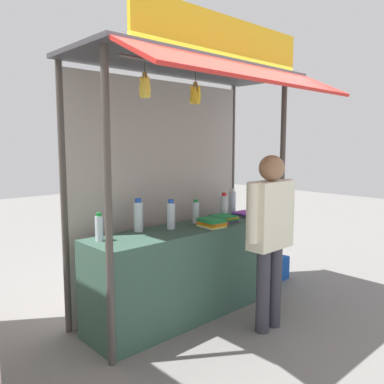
# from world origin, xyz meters

# --- Properties ---
(ground_plane) EXTENTS (20.00, 20.00, 0.00)m
(ground_plane) POSITION_xyz_m (0.00, 0.00, 0.00)
(ground_plane) COLOR slate
(stall_counter) EXTENTS (2.24, 0.57, 0.89)m
(stall_counter) POSITION_xyz_m (0.00, 0.00, 0.45)
(stall_counter) COLOR #385B4C
(stall_counter) RESTS_ON ground
(stall_structure) EXTENTS (2.44, 1.48, 2.81)m
(stall_structure) POSITION_xyz_m (0.00, 0.14, 1.69)
(stall_structure) COLOR #4C4742
(stall_structure) RESTS_ON ground
(water_bottle_mid_left) EXTENTS (0.08, 0.08, 0.30)m
(water_bottle_mid_left) POSITION_xyz_m (0.86, 0.22, 1.03)
(water_bottle_mid_left) COLOR silver
(water_bottle_mid_left) RESTS_ON stall_counter
(water_bottle_back_right) EXTENTS (0.07, 0.07, 0.24)m
(water_bottle_back_right) POSITION_xyz_m (-0.97, 0.12, 1.01)
(water_bottle_back_right) COLOR silver
(water_bottle_back_right) RESTS_ON stall_counter
(water_bottle_far_left) EXTENTS (0.09, 0.09, 0.32)m
(water_bottle_far_left) POSITION_xyz_m (-0.51, 0.19, 1.04)
(water_bottle_far_left) COLOR silver
(water_bottle_far_left) RESTS_ON stall_counter
(water_bottle_front_left) EXTENTS (0.08, 0.08, 0.29)m
(water_bottle_front_left) POSITION_xyz_m (-0.22, 0.07, 1.03)
(water_bottle_front_left) COLOR silver
(water_bottle_front_left) RESTS_ON stall_counter
(water_bottle_left) EXTENTS (0.08, 0.08, 0.28)m
(water_bottle_left) POSITION_xyz_m (0.58, 0.10, 1.02)
(water_bottle_left) COLOR silver
(water_bottle_left) RESTS_ON stall_counter
(water_bottle_front_right) EXTENTS (0.07, 0.07, 0.25)m
(water_bottle_front_right) POSITION_xyz_m (0.16, 0.11, 1.01)
(water_bottle_front_right) COLOR silver
(water_bottle_front_right) RESTS_ON stall_counter
(magazine_stack_mid_right) EXTENTS (0.22, 0.29, 0.08)m
(magazine_stack_mid_right) POSITION_xyz_m (0.14, -0.14, 0.93)
(magazine_stack_mid_right) COLOR white
(magazine_stack_mid_right) RESTS_ON stall_counter
(magazine_stack_back_left) EXTENTS (0.26, 0.31, 0.04)m
(magazine_stack_back_left) POSITION_xyz_m (0.85, -0.01, 0.91)
(magazine_stack_back_left) COLOR purple
(magazine_stack_back_left) RESTS_ON stall_counter
(magazine_stack_far_right) EXTENTS (0.24, 0.28, 0.06)m
(magazine_stack_far_right) POSITION_xyz_m (0.43, -0.03, 0.92)
(magazine_stack_far_right) COLOR purple
(magazine_stack_far_right) RESTS_ON stall_counter
(banana_bunch_rightmost) EXTENTS (0.11, 0.11, 0.27)m
(banana_bunch_rightmost) POSITION_xyz_m (-0.84, -0.39, 2.14)
(banana_bunch_rightmost) COLOR #332D23
(banana_bunch_inner_left) EXTENTS (0.11, 0.11, 0.29)m
(banana_bunch_inner_left) POSITION_xyz_m (-0.32, -0.39, 2.13)
(banana_bunch_inner_left) COLOR #332D23
(vendor_person) EXTENTS (0.61, 0.23, 1.62)m
(vendor_person) POSITION_xyz_m (0.27, -0.75, 0.97)
(vendor_person) COLOR #383842
(vendor_person) RESTS_ON ground
(plastic_crate) EXTENTS (0.42, 0.42, 0.29)m
(plastic_crate) POSITION_xyz_m (1.39, 0.10, 0.15)
(plastic_crate) COLOR #194CB2
(plastic_crate) RESTS_ON ground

